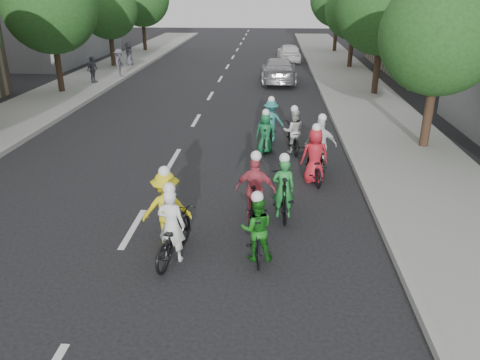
# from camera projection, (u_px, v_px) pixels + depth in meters

# --- Properties ---
(ground) EXTENTS (120.00, 120.00, 0.00)m
(ground) POSITION_uv_depth(u_px,v_px,m) (133.00, 229.00, 11.38)
(ground) COLOR black
(ground) RESTS_ON ground
(sidewalk_left) EXTENTS (4.00, 80.00, 0.15)m
(sidewalk_left) POSITION_uv_depth(u_px,v_px,m) (20.00, 116.00, 21.07)
(sidewalk_left) COLOR gray
(sidewalk_left) RESTS_ON ground
(curb_left) EXTENTS (0.18, 80.00, 0.18)m
(curb_left) POSITION_uv_depth(u_px,v_px,m) (62.00, 116.00, 20.94)
(curb_left) COLOR #999993
(curb_left) RESTS_ON ground
(sidewalk_right) EXTENTS (4.00, 80.00, 0.15)m
(sidewalk_right) POSITION_uv_depth(u_px,v_px,m) (381.00, 122.00, 20.07)
(sidewalk_right) COLOR gray
(sidewalk_right) RESTS_ON ground
(curb_right) EXTENTS (0.18, 80.00, 0.18)m
(curb_right) POSITION_uv_depth(u_px,v_px,m) (335.00, 121.00, 20.19)
(curb_right) COLOR #999993
(curb_right) RESTS_ON ground
(bldg_sw) EXTENTS (10.00, 14.00, 8.00)m
(bldg_sw) POSITION_uv_depth(u_px,v_px,m) (28.00, 7.00, 36.65)
(bldg_sw) COLOR slate
(bldg_sw) RESTS_ON ground
(bldg_se) EXTENTS (10.00, 14.00, 8.00)m
(bldg_se) POSITION_uv_depth(u_px,v_px,m) (466.00, 10.00, 30.98)
(bldg_se) COLOR gray
(bldg_se) RESTS_ON ground
(tree_l_3) EXTENTS (4.80, 4.80, 6.93)m
(tree_l_3) POSITION_uv_depth(u_px,v_px,m) (50.00, 6.00, 23.99)
(tree_l_3) COLOR black
(tree_l_3) RESTS_ON ground
(tree_l_4) EXTENTS (4.00, 4.00, 5.97)m
(tree_l_4) POSITION_uv_depth(u_px,v_px,m) (108.00, 10.00, 32.49)
(tree_l_4) COLOR black
(tree_l_4) RESTS_ON ground
(tree_r_0) EXTENTS (4.00, 4.00, 5.97)m
(tree_r_0) POSITION_uv_depth(u_px,v_px,m) (441.00, 35.00, 15.40)
(tree_r_0) COLOR black
(tree_r_0) RESTS_ON ground
(tree_r_1) EXTENTS (4.80, 4.80, 6.93)m
(tree_r_1) POSITION_uv_depth(u_px,v_px,m) (384.00, 7.00, 23.48)
(tree_r_1) COLOR black
(tree_r_1) RESTS_ON ground
(tree_r_2) EXTENTS (4.00, 4.00, 5.97)m
(tree_r_2) POSITION_uv_depth(u_px,v_px,m) (354.00, 10.00, 31.99)
(tree_r_2) COLOR black
(tree_r_2) RESTS_ON ground
(cyclist_0) EXTENTS (0.99, 2.03, 1.79)m
(cyclist_0) POSITION_uv_depth(u_px,v_px,m) (173.00, 233.00, 9.96)
(cyclist_0) COLOR black
(cyclist_0) RESTS_ON ground
(cyclist_1) EXTENTS (0.74, 1.72, 1.59)m
(cyclist_1) POSITION_uv_depth(u_px,v_px,m) (257.00, 232.00, 9.96)
(cyclist_1) COLOR black
(cyclist_1) RESTS_ON ground
(cyclist_2) EXTENTS (1.21, 1.59, 1.87)m
(cyclist_2) POSITION_uv_depth(u_px,v_px,m) (167.00, 213.00, 10.56)
(cyclist_2) COLOR black
(cyclist_2) RESTS_ON ground
(cyclist_3) EXTENTS (1.06, 1.80, 1.87)m
(cyclist_3) POSITION_uv_depth(u_px,v_px,m) (256.00, 196.00, 11.51)
(cyclist_3) COLOR black
(cyclist_3) RESTS_ON ground
(cyclist_4) EXTENTS (0.88, 1.84, 1.81)m
(cyclist_4) POSITION_uv_depth(u_px,v_px,m) (314.00, 161.00, 13.94)
(cyclist_4) COLOR black
(cyclist_4) RESTS_ON ground
(cyclist_5) EXTENTS (0.66, 1.92, 1.71)m
(cyclist_5) POSITION_uv_depth(u_px,v_px,m) (283.00, 193.00, 11.82)
(cyclist_5) COLOR black
(cyclist_5) RESTS_ON ground
(cyclist_6) EXTENTS (0.90, 1.99, 1.68)m
(cyclist_6) POSITION_uv_depth(u_px,v_px,m) (293.00, 135.00, 16.50)
(cyclist_6) COLOR black
(cyclist_6) RESTS_ON ground
(cyclist_7) EXTENTS (1.04, 1.57, 1.71)m
(cyclist_7) POSITION_uv_depth(u_px,v_px,m) (271.00, 123.00, 17.69)
(cyclist_7) COLOR black
(cyclist_7) RESTS_ON ground
(cyclist_8) EXTENTS (1.04, 1.76, 1.88)m
(cyclist_8) POSITION_uv_depth(u_px,v_px,m) (320.00, 151.00, 14.73)
(cyclist_8) COLOR black
(cyclist_8) RESTS_ON ground
(cyclist_9) EXTENTS (0.73, 1.53, 1.58)m
(cyclist_9) POSITION_uv_depth(u_px,v_px,m) (265.00, 136.00, 16.43)
(cyclist_9) COLOR black
(cyclist_9) RESTS_ON ground
(follow_car_lead) EXTENTS (2.10, 5.10, 1.48)m
(follow_car_lead) POSITION_uv_depth(u_px,v_px,m) (279.00, 70.00, 28.53)
(follow_car_lead) COLOR #A4A3A8
(follow_car_lead) RESTS_ON ground
(follow_car_trail) EXTENTS (1.91, 4.20, 1.40)m
(follow_car_trail) POSITION_uv_depth(u_px,v_px,m) (289.00, 53.00, 36.43)
(follow_car_trail) COLOR silver
(follow_car_trail) RESTS_ON ground
(spectator_0) EXTENTS (0.71, 1.15, 1.73)m
(spectator_0) POSITION_uv_depth(u_px,v_px,m) (120.00, 63.00, 29.41)
(spectator_0) COLOR #545462
(spectator_0) RESTS_ON sidewalk_left
(spectator_1) EXTENTS (0.60, 0.96, 1.52)m
(spectator_1) POSITION_uv_depth(u_px,v_px,m) (92.00, 70.00, 27.60)
(spectator_1) COLOR #545462
(spectator_1) RESTS_ON sidewalk_left
(spectator_2) EXTENTS (0.80, 0.94, 1.64)m
(spectator_2) POSITION_uv_depth(u_px,v_px,m) (129.00, 54.00, 33.67)
(spectator_2) COLOR #4A4B56
(spectator_2) RESTS_ON sidewalk_left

